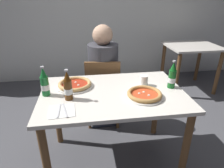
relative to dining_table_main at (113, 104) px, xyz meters
The scene contains 13 objects.
ground_plane 0.64m from the dining_table_main, ahead, with size 8.00×8.00×0.00m, color #4C4C51.
back_wall_tiled 2.30m from the dining_table_main, 90.00° to the left, with size 7.00×0.10×2.60m, color white.
dining_table_main is the anchor object (origin of this frame).
chair_behind_table 0.63m from the dining_table_main, 92.10° to the left, with size 0.45×0.45×0.85m.
diner_seated 0.66m from the dining_table_main, 91.13° to the left, with size 0.34×0.34×1.21m.
dining_table_background 2.08m from the dining_table_main, 43.74° to the left, with size 0.80×0.70×0.75m.
pizza_margherita_near 0.30m from the dining_table_main, 27.73° to the right, with size 0.30×0.30×0.04m.
pizza_marinara_far 0.38m from the dining_table_main, 154.86° to the left, with size 0.32×0.32×0.04m.
beer_bottle_left 0.43m from the dining_table_main, 168.19° to the right, with size 0.07×0.07×0.25m.
beer_bottle_center 0.56m from the dining_table_main, ahead, with size 0.07×0.07×0.25m.
beer_bottle_right 0.59m from the dining_table_main, behind, with size 0.07×0.07×0.25m.
napkin_with_cutlery 0.48m from the dining_table_main, 148.52° to the right, with size 0.19×0.19×0.01m.
paper_cup 0.34m from the dining_table_main, 16.43° to the left, with size 0.07×0.07×0.10m, color white.
Camera 1 is at (-0.22, -1.46, 1.50)m, focal length 31.63 mm.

